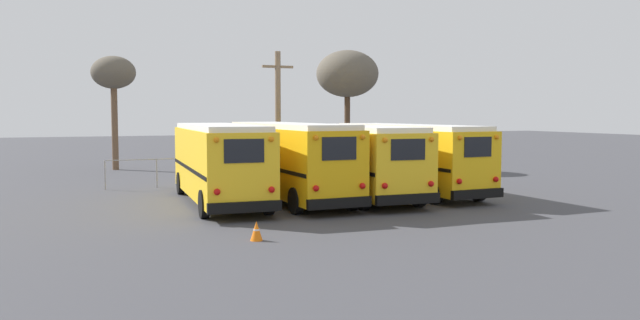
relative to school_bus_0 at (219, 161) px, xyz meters
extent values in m
plane|color=#424247|center=(4.43, -0.76, -1.74)|extent=(160.00, 160.00, 0.00)
cube|color=yellow|center=(0.00, 0.02, -0.06)|extent=(2.99, 9.58, 2.64)
cube|color=white|center=(0.00, 0.02, 1.36)|extent=(2.77, 9.19, 0.20)
cube|color=black|center=(-0.27, -4.74, -1.21)|extent=(2.51, 0.34, 0.36)
cube|color=black|center=(-0.27, -4.72, 0.66)|extent=(1.35, 0.11, 0.79)
sphere|color=red|center=(-1.19, -4.70, -0.66)|extent=(0.22, 0.22, 0.22)
sphere|color=orange|center=(-1.19, -4.70, 1.04)|extent=(0.18, 0.18, 0.18)
sphere|color=red|center=(0.65, -4.80, -0.66)|extent=(0.22, 0.22, 0.22)
sphere|color=orange|center=(0.65, -4.80, 1.04)|extent=(0.18, 0.18, 0.18)
cube|color=black|center=(-1.24, 0.09, -0.26)|extent=(0.55, 9.25, 0.14)
cube|color=black|center=(1.24, -0.05, -0.26)|extent=(0.55, 9.25, 0.14)
cylinder|color=black|center=(-0.95, 3.50, -1.24)|extent=(0.34, 1.01, 1.00)
cylinder|color=black|center=(1.34, 3.37, -1.24)|extent=(0.34, 1.01, 1.00)
cylinder|color=black|center=(-1.34, -3.34, -1.24)|extent=(0.34, 1.01, 1.00)
cylinder|color=black|center=(0.95, -3.47, -1.24)|extent=(0.34, 1.01, 1.00)
cube|color=#EAAA0F|center=(2.95, -0.04, -0.05)|extent=(2.57, 9.99, 2.68)
cube|color=white|center=(2.95, -0.04, 1.39)|extent=(2.37, 9.59, 0.20)
cube|color=black|center=(3.05, -5.05, -1.21)|extent=(2.43, 0.25, 0.36)
cube|color=black|center=(3.04, -5.02, 0.69)|extent=(1.31, 0.05, 0.81)
sphere|color=red|center=(2.15, -5.08, -0.65)|extent=(0.22, 0.22, 0.22)
sphere|color=orange|center=(2.15, -5.08, 1.07)|extent=(0.18, 0.18, 0.18)
sphere|color=red|center=(3.94, -5.04, -0.65)|extent=(0.22, 0.22, 0.22)
sphere|color=orange|center=(3.94, -5.04, 1.07)|extent=(0.18, 0.18, 0.18)
cube|color=black|center=(1.75, -0.06, -0.25)|extent=(0.21, 9.74, 0.14)
cube|color=black|center=(4.15, -0.02, -0.25)|extent=(0.21, 9.74, 0.14)
cylinder|color=black|center=(1.77, 3.61, -1.25)|extent=(0.30, 0.99, 0.98)
cylinder|color=black|center=(3.99, 3.65, -1.25)|extent=(0.30, 0.99, 0.98)
cylinder|color=black|center=(1.91, -3.73, -1.25)|extent=(0.30, 0.99, 0.98)
cylinder|color=black|center=(4.13, -3.69, -1.25)|extent=(0.30, 0.99, 0.98)
cube|color=yellow|center=(5.90, 0.02, -0.10)|extent=(2.92, 10.49, 2.55)
cube|color=white|center=(5.90, 0.02, 1.28)|extent=(2.70, 10.06, 0.20)
cube|color=black|center=(5.69, -5.22, -1.19)|extent=(2.56, 0.30, 0.36)
cube|color=black|center=(5.69, -5.19, 0.60)|extent=(1.37, 0.09, 0.76)
sphere|color=red|center=(4.75, -5.19, -0.67)|extent=(0.22, 0.22, 0.22)
sphere|color=orange|center=(4.75, -5.19, 0.96)|extent=(0.18, 0.18, 0.18)
sphere|color=red|center=(6.62, -5.26, -0.67)|extent=(0.22, 0.22, 0.22)
sphere|color=orange|center=(6.62, -5.26, 0.96)|extent=(0.18, 0.18, 0.18)
cube|color=black|center=(4.64, 0.07, -0.29)|extent=(0.44, 10.18, 0.14)
cube|color=black|center=(7.16, -0.03, -0.29)|extent=(0.44, 10.18, 0.14)
cylinder|color=black|center=(4.89, 3.96, -1.22)|extent=(0.32, 1.05, 1.03)
cylinder|color=black|center=(7.23, 3.86, -1.22)|extent=(0.32, 1.05, 1.03)
cylinder|color=black|center=(4.57, -3.83, -1.22)|extent=(0.32, 1.05, 1.03)
cylinder|color=black|center=(6.91, -3.92, -1.22)|extent=(0.32, 1.05, 1.03)
cube|color=yellow|center=(8.85, 0.29, -0.11)|extent=(2.72, 10.19, 2.59)
cube|color=white|center=(8.85, 0.29, 1.29)|extent=(2.52, 9.78, 0.20)
cube|color=black|center=(9.04, -4.80, -1.22)|extent=(2.41, 0.29, 0.36)
cube|color=black|center=(9.04, -4.78, 0.61)|extent=(1.29, 0.08, 0.78)
sphere|color=red|center=(8.15, -4.85, -0.69)|extent=(0.22, 0.22, 0.22)
sphere|color=orange|center=(8.15, -4.85, 0.97)|extent=(0.18, 0.18, 0.18)
sphere|color=red|center=(9.92, -4.78, -0.69)|extent=(0.22, 0.22, 0.22)
sphere|color=orange|center=(9.92, -4.78, 0.97)|extent=(0.18, 0.18, 0.18)
cube|color=black|center=(7.66, 0.24, -0.30)|extent=(0.39, 9.90, 0.14)
cube|color=black|center=(10.04, 0.33, -0.30)|extent=(0.39, 9.90, 0.14)
cylinder|color=black|center=(7.62, 4.00, -1.26)|extent=(0.31, 0.97, 0.96)
cylinder|color=black|center=(9.81, 4.08, -1.26)|extent=(0.31, 0.97, 0.96)
cylinder|color=black|center=(7.89, -3.51, -1.26)|extent=(0.31, 0.97, 0.96)
cylinder|color=black|center=(10.08, -3.43, -1.26)|extent=(0.31, 0.97, 0.96)
cylinder|color=#75604C|center=(5.42, 8.67, 1.81)|extent=(0.32, 0.32, 7.09)
cube|color=#75604C|center=(5.42, 8.67, 4.50)|extent=(1.80, 0.14, 0.14)
cylinder|color=brown|center=(-2.69, 17.44, 1.00)|extent=(0.40, 0.40, 5.48)
ellipsoid|color=#5B5447|center=(-2.69, 17.44, 4.51)|extent=(2.79, 2.79, 2.09)
cylinder|color=#473323|center=(11.43, 12.34, 0.81)|extent=(0.37, 0.37, 5.09)
ellipsoid|color=#5B5447|center=(11.43, 12.34, 4.47)|extent=(4.05, 4.05, 3.04)
cylinder|color=#939399|center=(-4.00, 6.49, -1.04)|extent=(0.06, 0.06, 1.40)
cylinder|color=#939399|center=(-1.59, 6.49, -1.04)|extent=(0.06, 0.06, 1.40)
cylinder|color=#939399|center=(0.82, 6.49, -1.04)|extent=(0.06, 0.06, 1.40)
cylinder|color=#939399|center=(3.22, 6.49, -1.04)|extent=(0.06, 0.06, 1.40)
cylinder|color=#939399|center=(5.63, 6.49, -1.04)|extent=(0.06, 0.06, 1.40)
cylinder|color=#939399|center=(8.04, 6.49, -1.04)|extent=(0.06, 0.06, 1.40)
cylinder|color=#939399|center=(10.44, 6.49, -1.04)|extent=(0.06, 0.06, 1.40)
cylinder|color=#939399|center=(12.85, 6.49, -1.04)|extent=(0.06, 0.06, 1.40)
cylinder|color=#939399|center=(4.43, 6.49, -0.34)|extent=(16.85, 0.04, 0.04)
cone|color=orange|center=(-0.75, -7.68, -1.45)|extent=(0.36, 0.36, 0.56)
cylinder|color=white|center=(-0.75, -7.68, -1.43)|extent=(0.17, 0.17, 0.06)
camera|label=1|loc=(-5.80, -24.66, 1.91)|focal=35.00mm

